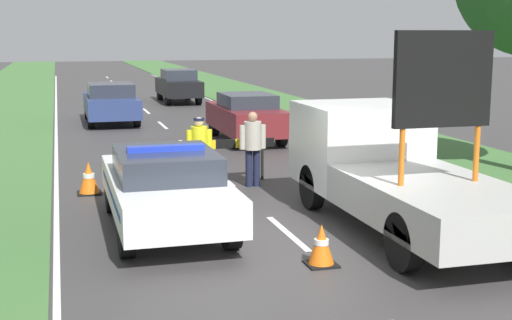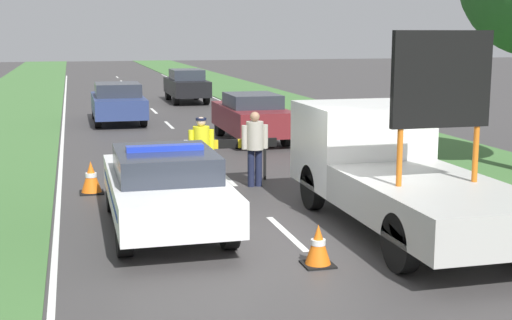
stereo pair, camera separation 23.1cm
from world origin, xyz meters
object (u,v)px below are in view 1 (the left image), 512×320
Objects in this scene: pedestrian_civilian at (253,143)px; road_barrier at (215,147)px; police_officer at (199,146)px; traffic_cone_near_police at (321,245)px; work_truck at (389,166)px; queued_car_hatch_blue at (111,102)px; traffic_cone_centre_front at (89,178)px; queued_car_wagon_maroon at (246,116)px; police_car at (166,186)px; queued_car_sedan_black at (178,85)px.

road_barrier is at bearing 138.16° from pedestrian_civilian.
traffic_cone_near_police is (0.73, -5.77, -0.65)m from police_officer.
police_officer is 5.85m from traffic_cone_near_police.
road_barrier is at bearing -64.12° from work_truck.
pedestrian_civilian is 12.90m from queued_car_hatch_blue.
work_truck is 16.85m from queued_car_hatch_blue.
queued_car_hatch_blue reaches higher than road_barrier.
traffic_cone_centre_front is 0.15× the size of queued_car_hatch_blue.
work_truck is 1.40× the size of queued_car_wagon_maroon.
police_car is at bearing 90.14° from police_officer.
queued_car_hatch_blue is at bearing -78.48° from work_truck.
pedestrian_civilian reaches higher than police_car.
work_truck is 4.71m from police_officer.
queued_car_wagon_maroon is (2.84, 6.69, -0.15)m from police_officer.
pedestrian_civilian reaches higher than traffic_cone_near_police.
work_truck is 8.82× the size of traffic_cone_centre_front.
work_truck is 9.83× the size of traffic_cone_near_police.
police_officer is 12.66m from queued_car_hatch_blue.
work_truck is 6.55m from traffic_cone_centre_front.
traffic_cone_centre_front is (-2.92, -0.48, -0.47)m from road_barrier.
queued_car_sedan_black is (2.87, 20.27, -0.10)m from police_officer.
traffic_cone_near_police is at bearing -61.86° from traffic_cone_centre_front.
queued_car_wagon_maroon is at bearing 89.87° from queued_car_sedan_black.
work_truck reaches higher than road_barrier.
police_car is 7.69× the size of traffic_cone_near_police.
work_truck reaches higher than queued_car_sedan_black.
queued_car_wagon_maroon is (0.06, 10.49, -0.25)m from work_truck.
traffic_cone_centre_front is at bearing 51.32° from queued_car_wagon_maroon.
traffic_cone_centre_front is (-1.20, 3.23, -0.42)m from police_car.
police_officer is at bearing -134.43° from road_barrier.
pedestrian_civilian is (1.21, -0.09, 0.04)m from police_officer.
police_officer reaches higher than police_car.
queued_car_sedan_black reaches higher than traffic_cone_centre_front.
work_truck is 24.06m from queued_car_sedan_black.
queued_car_sedan_black is at bearing -117.02° from queued_car_hatch_blue.
police_officer is at bearing 70.97° from police_car.
queued_car_sedan_black reaches higher than road_barrier.
police_officer is at bearing -2.81° from traffic_cone_centre_front.
traffic_cone_near_police is 0.14× the size of queued_car_hatch_blue.
police_officer is 1.21m from pedestrian_civilian.
work_truck is 10.49m from queued_car_wagon_maroon.
queued_car_sedan_black is (5.29, 20.15, 0.51)m from traffic_cone_centre_front.
police_officer is at bearing 94.68° from queued_car_hatch_blue.
queued_car_wagon_maroon is at bearing 78.65° from pedestrian_civilian.
work_truck reaches higher than pedestrian_civilian.
work_truck is 1.34× the size of queued_car_sedan_black.
queued_car_sedan_black reaches higher than queued_car_hatch_blue.
police_car is 4.09m from road_barrier.
police_officer is 0.35× the size of queued_car_sedan_black.
traffic_cone_near_police is at bearing 95.47° from queued_car_hatch_blue.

